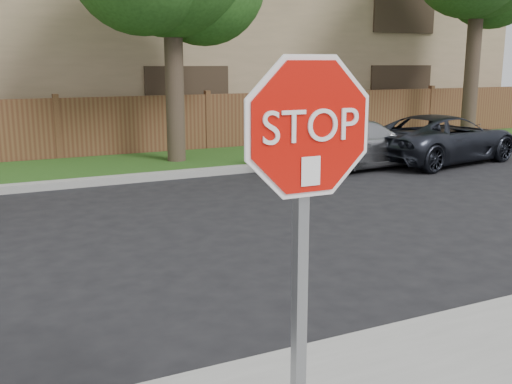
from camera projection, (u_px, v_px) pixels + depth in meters
ground at (270, 363)px, 5.01m from camera, size 90.00×90.00×0.00m
far_curb at (84, 182)px, 12.14m from camera, size 70.00×0.30×0.15m
grass_strip at (71, 170)px, 13.59m from camera, size 70.00×3.00×0.12m
fence at (58, 131)px, 14.83m from camera, size 70.00×0.12×1.60m
apartment_building at (25, 28)px, 19.16m from camera, size 35.20×9.20×7.20m
stop_sign at (306, 189)px, 3.08m from camera, size 1.01×0.13×2.55m
sedan_right at (357, 143)px, 14.13m from camera, size 4.22×2.16×1.17m
sedan_far_right at (443, 138)px, 14.94m from camera, size 4.57×2.67×1.19m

